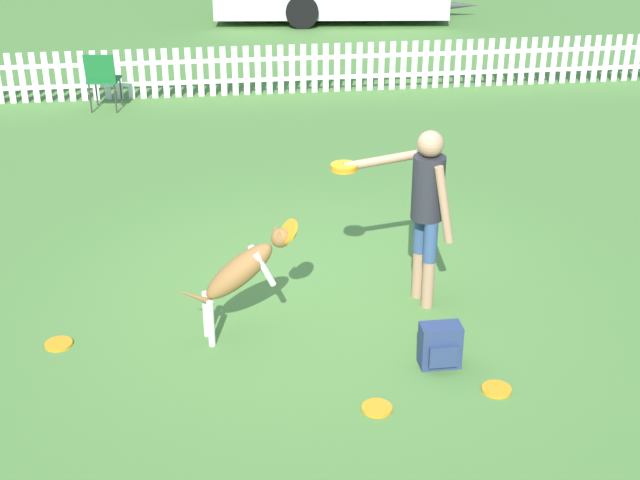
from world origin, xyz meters
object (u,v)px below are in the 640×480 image
at_px(handler_person, 424,199).
at_px(frisbee_midfield, 59,344).
at_px(frisbee_near_dog, 496,389).
at_px(backpack_on_grass, 440,346).
at_px(frisbee_near_handler, 377,408).
at_px(leaping_dog, 243,270).
at_px(folding_chair_center, 102,76).

relative_size(handler_person, frisbee_midfield, 7.08).
distance_m(frisbee_near_dog, backpack_on_grass, 0.56).
xyz_separation_m(handler_person, backpack_on_grass, (-0.08, -1.04, -0.83)).
relative_size(frisbee_near_handler, frisbee_midfield, 1.00).
distance_m(handler_person, frisbee_near_dog, 1.77).
distance_m(leaping_dog, backpack_on_grass, 1.71).
bearing_deg(frisbee_near_handler, handler_person, 66.45).
height_order(backpack_on_grass, folding_chair_center, folding_chair_center).
xyz_separation_m(leaping_dog, folding_chair_center, (-1.72, 6.65, -0.08)).
height_order(handler_person, frisbee_near_dog, handler_person).
relative_size(frisbee_near_handler, frisbee_near_dog, 1.00).
relative_size(frisbee_near_dog, backpack_on_grass, 0.63).
height_order(frisbee_near_handler, frisbee_midfield, same).
bearing_deg(handler_person, leaping_dog, 90.24).
bearing_deg(backpack_on_grass, folding_chair_center, 113.71).
bearing_deg(backpack_on_grass, frisbee_near_handler, -139.49).
height_order(frisbee_near_dog, backpack_on_grass, backpack_on_grass).
relative_size(frisbee_near_handler, backpack_on_grass, 0.63).
bearing_deg(frisbee_midfield, frisbee_near_handler, -26.49).
relative_size(frisbee_midfield, backpack_on_grass, 0.63).
height_order(handler_person, frisbee_near_handler, handler_person).
height_order(leaping_dog, folding_chair_center, leaping_dog).
height_order(leaping_dog, frisbee_near_dog, leaping_dog).
bearing_deg(backpack_on_grass, frisbee_near_dog, -49.08).
height_order(leaping_dog, backpack_on_grass, leaping_dog).
xyz_separation_m(frisbee_near_handler, folding_chair_center, (-2.62, 7.85, 0.51)).
distance_m(frisbee_near_dog, folding_chair_center, 8.53).
relative_size(frisbee_near_dog, frisbee_midfield, 1.00).
xyz_separation_m(leaping_dog, frisbee_midfield, (-1.55, 0.02, -0.60)).
relative_size(backpack_on_grass, folding_chair_center, 0.42).
distance_m(handler_person, leaping_dog, 1.67).
bearing_deg(frisbee_near_handler, frisbee_near_dog, 6.98).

